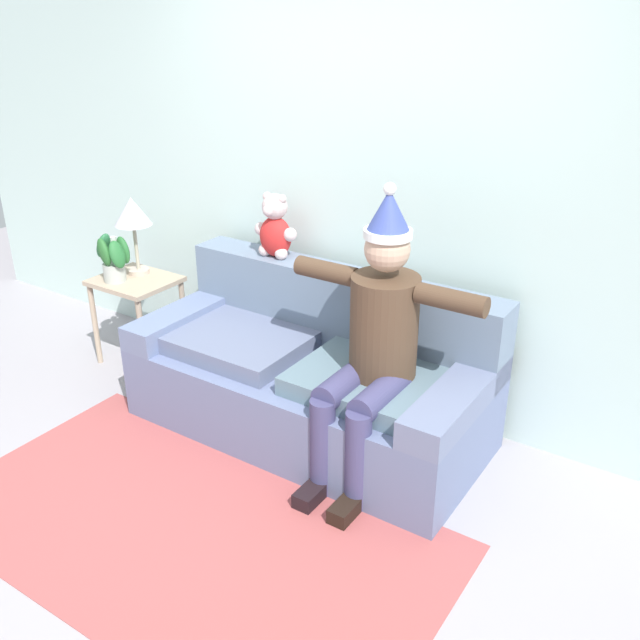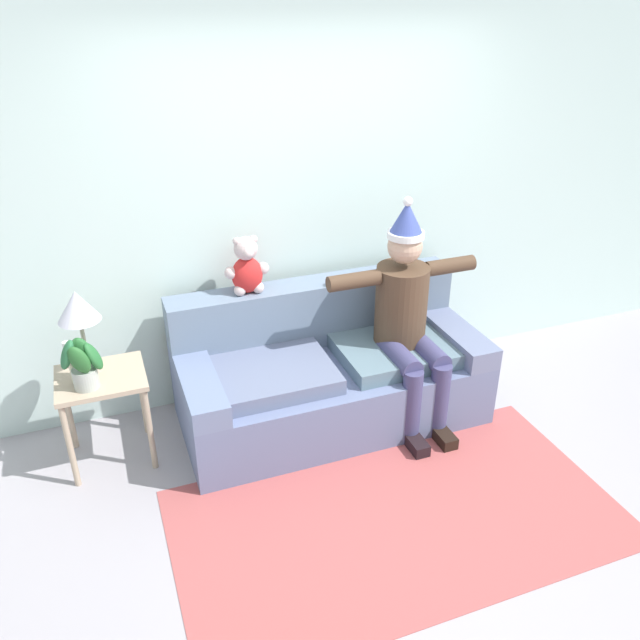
{
  "view_description": "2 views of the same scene",
  "coord_description": "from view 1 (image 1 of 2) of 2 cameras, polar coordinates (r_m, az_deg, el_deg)",
  "views": [
    {
      "loc": [
        1.93,
        -1.83,
        2.24
      ],
      "look_at": [
        0.09,
        0.95,
        0.72
      ],
      "focal_mm": 39.2,
      "sensor_mm": 36.0,
      "label": 1
    },
    {
      "loc": [
        -1.32,
        -2.33,
        2.6
      ],
      "look_at": [
        -0.08,
        0.96,
        0.76
      ],
      "focal_mm": 35.62,
      "sensor_mm": 36.0,
      "label": 2
    }
  ],
  "objects": [
    {
      "name": "ground_plane",
      "position": [
        3.48,
        -10.33,
        -16.06
      ],
      "size": [
        10.0,
        10.0,
        0.0
      ],
      "primitive_type": "plane",
      "color": "#9F989F"
    },
    {
      "name": "area_rug",
      "position": [
        3.46,
        -10.79,
        -16.34
      ],
      "size": [
        2.45,
        1.34,
        0.01
      ],
      "primitive_type": "cube",
      "color": "#A84F4E",
      "rests_on": "ground_plane"
    },
    {
      "name": "person_seated",
      "position": [
        3.4,
        4.48,
        -1.5
      ],
      "size": [
        1.02,
        0.77,
        1.5
      ],
      "color": "#4E3726",
      "rests_on": "ground_plane"
    },
    {
      "name": "teddy_bear",
      "position": [
        4.11,
        -3.69,
        7.47
      ],
      "size": [
        0.29,
        0.17,
        0.38
      ],
      "color": "red",
      "rests_on": "couch"
    },
    {
      "name": "back_wall",
      "position": [
        4.0,
        3.73,
        11.58
      ],
      "size": [
        7.0,
        0.1,
        2.7
      ],
      "primitive_type": "cube",
      "color": "silver",
      "rests_on": "ground_plane"
    },
    {
      "name": "candle_tall",
      "position": [
        4.75,
        -16.45,
        5.45
      ],
      "size": [
        0.04,
        0.04,
        0.27
      ],
      "color": "beige",
      "rests_on": "side_table"
    },
    {
      "name": "table_lamp",
      "position": [
        4.69,
        -15.06,
        8.27
      ],
      "size": [
        0.24,
        0.24,
        0.51
      ],
      "color": "#C1AA9A",
      "rests_on": "side_table"
    },
    {
      "name": "potted_plant",
      "position": [
        4.67,
        -16.55,
        4.85
      ],
      "size": [
        0.26,
        0.22,
        0.32
      ],
      "color": "#AEB4AA",
      "rests_on": "side_table"
    },
    {
      "name": "couch",
      "position": [
        3.94,
        -0.52,
        -4.47
      ],
      "size": [
        1.98,
        0.91,
        0.87
      ],
      "color": "slate",
      "rests_on": "ground_plane"
    },
    {
      "name": "side_table",
      "position": [
        4.76,
        -14.75,
        2.09
      ],
      "size": [
        0.51,
        0.44,
        0.6
      ],
      "color": "tan",
      "rests_on": "ground_plane"
    }
  ]
}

